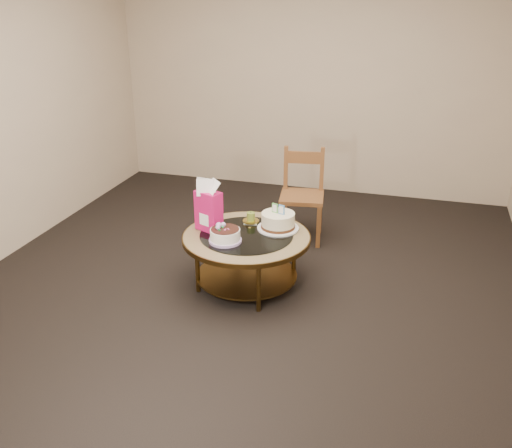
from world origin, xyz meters
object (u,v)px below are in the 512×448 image
(decorated_cake, at_px, (225,236))
(gift_bag, at_px, (209,206))
(coffee_table, at_px, (246,244))
(dining_chair, at_px, (302,195))
(cream_cake, at_px, (278,221))

(decorated_cake, distance_m, gift_bag, 0.31)
(gift_bag, bearing_deg, decorated_cake, -19.92)
(decorated_cake, bearing_deg, coffee_table, 55.18)
(gift_bag, distance_m, dining_chair, 1.21)
(coffee_table, relative_size, gift_bag, 2.43)
(gift_bag, bearing_deg, dining_chair, 85.26)
(gift_bag, xyz_separation_m, dining_chair, (0.54, 1.06, -0.22))
(coffee_table, distance_m, cream_cake, 0.31)
(coffee_table, bearing_deg, gift_bag, 178.60)
(coffee_table, bearing_deg, decorated_cake, -124.82)
(decorated_cake, height_order, gift_bag, gift_bag)
(decorated_cake, bearing_deg, gift_bag, 137.78)
(decorated_cake, xyz_separation_m, dining_chair, (0.34, 1.23, -0.07))
(decorated_cake, xyz_separation_m, gift_bag, (-0.20, 0.18, 0.16))
(gift_bag, relative_size, dining_chair, 0.48)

